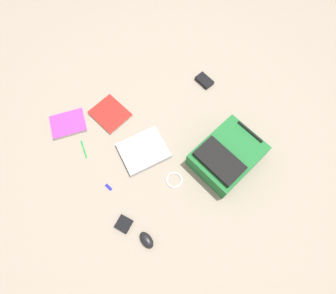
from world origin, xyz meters
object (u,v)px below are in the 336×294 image
at_px(book_comic, 110,114).
at_px(book_red, 68,124).
at_px(cable_coil, 174,180).
at_px(power_brick, 204,81).
at_px(laptop, 143,151).
at_px(computer_mouse, 147,240).
at_px(usb_stick, 109,187).
at_px(pen_black, 84,149).
at_px(backpack, 227,156).
at_px(earbud_pouch, 124,224).

height_order(book_comic, book_red, book_red).
distance_m(cable_coil, power_brick, 0.80).
relative_size(laptop, computer_mouse, 2.97).
bearing_deg(computer_mouse, book_comic, -108.80).
bearing_deg(book_comic, usb_stick, 62.11).
bearing_deg(usb_stick, book_comic, -117.89).
bearing_deg(power_brick, cable_coil, 41.80).
bearing_deg(laptop, computer_mouse, 62.62).
bearing_deg(cable_coil, pen_black, -50.68).
distance_m(backpack, book_comic, 0.86).
bearing_deg(pen_black, book_comic, -151.77).
xyz_separation_m(cable_coil, power_brick, (-0.60, -0.53, 0.01)).
relative_size(computer_mouse, cable_coil, 1.01).
xyz_separation_m(laptop, computer_mouse, (0.26, 0.51, 0.00)).
height_order(laptop, cable_coil, laptop).
relative_size(book_red, power_brick, 2.13).
xyz_separation_m(backpack, book_comic, (0.50, -0.71, -0.06)).
bearing_deg(computer_mouse, backpack, -172.04).
bearing_deg(computer_mouse, laptop, -123.39).
bearing_deg(usb_stick, earbud_pouch, 85.10).
distance_m(laptop, book_red, 0.57).
height_order(book_red, earbud_pouch, earbud_pouch).
bearing_deg(cable_coil, power_brick, -138.20).
bearing_deg(book_comic, cable_coil, 101.72).
relative_size(book_comic, power_brick, 2.28).
relative_size(backpack, book_red, 1.78).
distance_m(computer_mouse, earbud_pouch, 0.17).
distance_m(backpack, cable_coil, 0.37).
relative_size(cable_coil, earbud_pouch, 1.25).
bearing_deg(computer_mouse, earbud_pouch, -70.84).
relative_size(pen_black, earbud_pouch, 1.62).
height_order(laptop, book_red, laptop).
relative_size(laptop, usb_stick, 6.18).
height_order(laptop, power_brick, laptop).
height_order(computer_mouse, pen_black, computer_mouse).
bearing_deg(cable_coil, computer_mouse, 34.41).
bearing_deg(backpack, pen_black, -35.85).
bearing_deg(power_brick, laptop, 20.97).
bearing_deg(book_comic, earbud_pouch, 69.51).
height_order(book_comic, cable_coil, book_comic).
bearing_deg(pen_black, earbud_pouch, 90.48).
bearing_deg(cable_coil, book_comic, -78.28).
xyz_separation_m(cable_coil, earbud_pouch, (0.41, 0.08, 0.01)).
xyz_separation_m(laptop, book_red, (0.35, -0.45, -0.00)).
distance_m(laptop, book_comic, 0.38).
distance_m(backpack, pen_black, 0.95).
distance_m(book_red, computer_mouse, 0.96).
height_order(cable_coil, earbud_pouch, earbud_pouch).
relative_size(power_brick, usb_stick, 2.48).
distance_m(book_red, earbud_pouch, 0.81).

